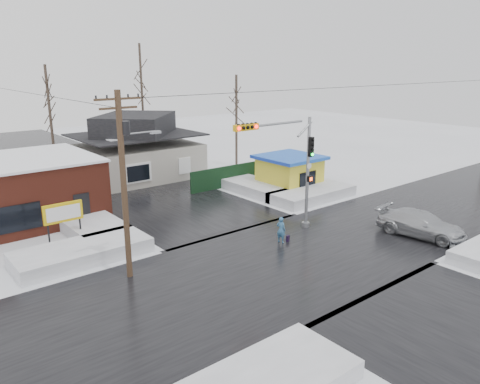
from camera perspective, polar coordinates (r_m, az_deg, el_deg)
ground at (r=25.67m, az=6.76°, el=-7.89°), size 120.00×120.00×0.00m
road_ns at (r=25.67m, az=6.76°, el=-7.87°), size 10.00×120.00×0.02m
road_ew at (r=25.67m, az=6.76°, el=-7.87°), size 120.00×10.00×0.02m
snowbank_nw at (r=26.46m, az=-18.66°, el=-6.97°), size 7.00×3.00×0.80m
snowbank_ne at (r=36.28m, az=8.78°, el=-0.25°), size 7.00×3.00×0.80m
snowbank_nside_w at (r=31.52m, az=-18.56°, el=-3.33°), size 3.00×8.00×0.80m
snowbank_nside_e at (r=38.38m, az=1.24°, el=0.81°), size 3.00×8.00×0.80m
traffic_signal at (r=27.95m, az=6.18°, el=3.85°), size 6.05×0.68×7.00m
utility_pole at (r=22.33m, az=-13.90°, el=2.01°), size 3.15×0.44×9.00m
marquee_sign at (r=28.19m, az=-20.76°, el=-2.50°), size 2.20×0.21×2.55m
house at (r=43.39m, az=-12.52°, el=5.17°), size 10.40×8.40×5.76m
kiosk at (r=38.35m, az=6.04°, el=2.35°), size 4.60×4.60×2.88m
fence at (r=39.45m, az=-1.20°, el=1.97°), size 8.00×0.12×1.80m
tree_far_left at (r=44.26m, az=-22.43°, el=11.55°), size 3.00×3.00×10.00m
tree_far_mid at (r=49.89m, az=-12.03°, el=14.52°), size 3.00×3.00×12.00m
tree_far_right at (r=46.56m, az=-0.45°, el=11.85°), size 3.00×3.00×9.00m
pedestrian at (r=27.29m, az=5.03°, el=-4.64°), size 0.52×0.65×1.55m
car at (r=30.17m, az=21.20°, el=-3.71°), size 2.90×5.49×1.52m
shopping_bag at (r=27.68m, az=5.85°, el=-5.69°), size 0.30×0.22×0.35m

